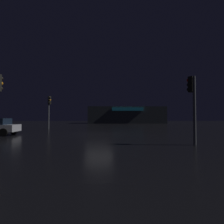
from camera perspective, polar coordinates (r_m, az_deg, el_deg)
The scene contains 4 objects.
ground_plane at distance 16.76m, azimuth -4.17°, elevation -6.98°, with size 120.00×120.00×0.00m, color black.
store_building at distance 47.27m, azimuth 4.58°, elevation -0.99°, with size 19.60×6.77×4.27m.
traffic_signal_opposite at distance 11.06m, azimuth 24.26°, elevation 4.31°, with size 0.41×0.43×3.85m.
traffic_signal_cross_left at distance 24.41m, azimuth -19.39°, elevation 1.78°, with size 0.42×0.42×4.26m.
Camera 1 is at (0.95, -16.67, 1.54)m, focal length 28.68 mm.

